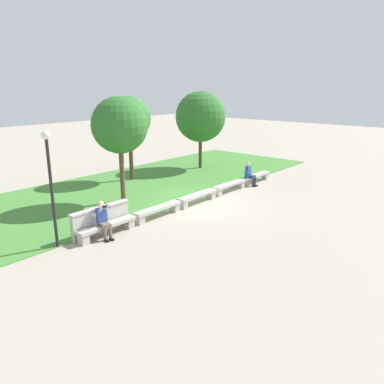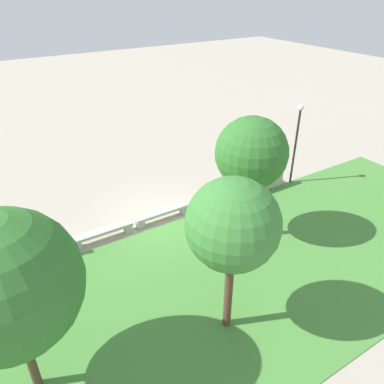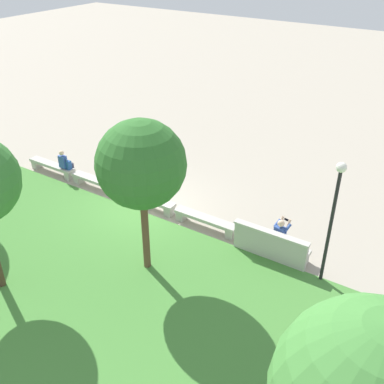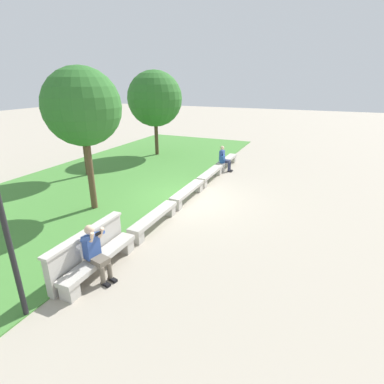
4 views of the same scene
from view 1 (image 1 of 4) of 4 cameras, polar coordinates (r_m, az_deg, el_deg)
ground_plane at (r=17.15m, az=0.87°, el=-1.70°), size 80.00×80.00×0.00m
grass_strip at (r=20.11m, az=-8.76°, el=0.82°), size 24.47×8.00×0.03m
bench_main at (r=13.76m, az=-12.79°, el=-5.25°), size 2.36×0.40×0.45m
bench_near at (r=15.29m, az=-5.21°, el=-2.75°), size 2.36×0.40×0.45m
bench_mid at (r=17.06m, az=0.87°, el=-0.71°), size 2.36×0.40×0.45m
bench_far at (r=19.00m, az=5.76°, el=0.95°), size 2.36×0.40×0.45m
bench_end at (r=21.06m, az=9.72°, el=2.28°), size 2.36×0.40×0.45m
backrest_wall_with_plaque at (r=13.95m, az=-13.69°, el=-4.11°), size 2.45×0.24×1.01m
person_photographer at (r=13.45m, az=-13.39°, el=-3.86°), size 0.52×0.77×1.32m
person_distant at (r=20.30m, az=8.79°, el=2.86°), size 0.48×0.67×1.26m
backpack at (r=20.18m, az=8.48°, el=2.67°), size 0.28×0.24×0.43m
tree_behind_wall at (r=21.13m, az=-9.53°, el=10.99°), size 2.36×2.36×4.66m
tree_right_background at (r=24.03m, az=1.30°, el=11.37°), size 3.16×3.16×4.88m
tree_far_back at (r=16.92m, az=-10.97°, el=9.91°), size 2.49×2.49×4.77m
lamp_post at (r=12.61m, az=-20.84°, el=2.69°), size 0.28×0.28×3.86m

